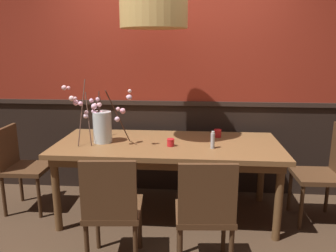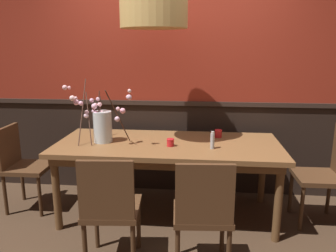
{
  "view_description": "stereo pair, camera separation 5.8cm",
  "coord_description": "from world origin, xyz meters",
  "views": [
    {
      "loc": [
        0.25,
        -3.09,
        1.67
      ],
      "look_at": [
        0.0,
        0.0,
        0.93
      ],
      "focal_mm": 35.35,
      "sensor_mm": 36.0,
      "label": 1
    },
    {
      "loc": [
        0.31,
        -3.09,
        1.67
      ],
      "look_at": [
        0.0,
        0.0,
        0.93
      ],
      "focal_mm": 35.35,
      "sensor_mm": 36.0,
      "label": 2
    }
  ],
  "objects": [
    {
      "name": "chair_head_east_end",
      "position": [
        1.52,
        -0.0,
        0.53
      ],
      "size": [
        0.44,
        0.43,
        0.96
      ],
      "color": "#4C301C",
      "rests_on": "ground"
    },
    {
      "name": "chair_near_side_right",
      "position": [
        0.34,
        -0.9,
        0.52
      ],
      "size": [
        0.45,
        0.42,
        0.92
      ],
      "color": "#4C301C",
      "rests_on": "ground"
    },
    {
      "name": "vase_with_blossoms",
      "position": [
        -0.65,
        -0.04,
        0.94
      ],
      "size": [
        0.7,
        0.39,
        0.6
      ],
      "color": "silver",
      "rests_on": "dining_table"
    },
    {
      "name": "ground_plane",
      "position": [
        0.0,
        0.0,
        0.0
      ],
      "size": [
        24.0,
        24.0,
        0.0
      ],
      "primitive_type": "plane",
      "color": "#422D1E"
    },
    {
      "name": "chair_far_side_left",
      "position": [
        -0.34,
        0.9,
        0.53
      ],
      "size": [
        0.43,
        0.42,
        0.96
      ],
      "color": "#4C301C",
      "rests_on": "ground"
    },
    {
      "name": "chair_head_west_end",
      "position": [
        -1.53,
        -0.01,
        0.5
      ],
      "size": [
        0.43,
        0.41,
        0.89
      ],
      "color": "#4C301C",
      "rests_on": "ground"
    },
    {
      "name": "pendant_lamp",
      "position": [
        -0.13,
        0.02,
        1.98
      ],
      "size": [
        0.61,
        0.61,
        0.88
      ],
      "color": "tan"
    },
    {
      "name": "candle_holder_nearer_center",
      "position": [
        0.03,
        -0.11,
        0.8
      ],
      "size": [
        0.07,
        0.07,
        0.07
      ],
      "color": "red",
      "rests_on": "dining_table"
    },
    {
      "name": "chair_far_side_right",
      "position": [
        0.29,
        0.9,
        0.53
      ],
      "size": [
        0.47,
        0.47,
        0.95
      ],
      "color": "#4C301C",
      "rests_on": "ground"
    },
    {
      "name": "back_wall",
      "position": [
        0.0,
        0.65,
        1.35
      ],
      "size": [
        4.65,
        0.14,
        2.72
      ],
      "color": "black",
      "rests_on": "ground"
    },
    {
      "name": "chair_near_side_left",
      "position": [
        -0.34,
        -0.88,
        0.52
      ],
      "size": [
        0.45,
        0.46,
        0.92
      ],
      "color": "#4C301C",
      "rests_on": "ground"
    },
    {
      "name": "condiment_bottle",
      "position": [
        0.42,
        -0.15,
        0.84
      ],
      "size": [
        0.04,
        0.04,
        0.16
      ],
      "color": "#ADADB2",
      "rests_on": "dining_table"
    },
    {
      "name": "dining_table",
      "position": [
        0.0,
        0.0,
        0.68
      ],
      "size": [
        2.17,
        0.95,
        0.76
      ],
      "color": "brown",
      "rests_on": "ground"
    },
    {
      "name": "candle_holder_nearer_edge",
      "position": [
        0.5,
        0.25,
        0.8
      ],
      "size": [
        0.08,
        0.08,
        0.08
      ],
      "color": "red",
      "rests_on": "dining_table"
    }
  ]
}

